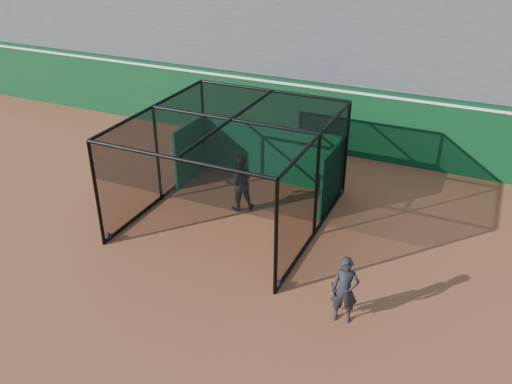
% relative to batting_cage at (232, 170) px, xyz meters
% --- Properties ---
extents(ground, '(120.00, 120.00, 0.00)m').
position_rel_batting_cage_xyz_m(ground, '(0.52, -2.77, -1.48)').
color(ground, brown).
rests_on(ground, ground).
extents(outfield_wall, '(50.00, 0.50, 2.50)m').
position_rel_batting_cage_xyz_m(outfield_wall, '(0.52, 5.73, -0.19)').
color(outfield_wall, '#093416').
rests_on(outfield_wall, ground).
extents(grandstand, '(50.00, 7.85, 8.95)m').
position_rel_batting_cage_xyz_m(grandstand, '(0.52, 9.51, 3.00)').
color(grandstand, '#4C4C4F').
rests_on(grandstand, ground).
extents(batting_cage, '(5.02, 5.55, 2.97)m').
position_rel_batting_cage_xyz_m(batting_cage, '(0.00, 0.00, 0.00)').
color(batting_cage, black).
rests_on(batting_cage, ground).
extents(batter, '(1.06, 1.01, 1.71)m').
position_rel_batting_cage_xyz_m(batter, '(-0.03, 0.49, -0.62)').
color(batter, black).
rests_on(batter, ground).
extents(on_deck_player, '(0.65, 0.50, 1.58)m').
position_rel_batting_cage_xyz_m(on_deck_player, '(4.14, -2.95, -0.69)').
color(on_deck_player, black).
rests_on(on_deck_player, ground).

